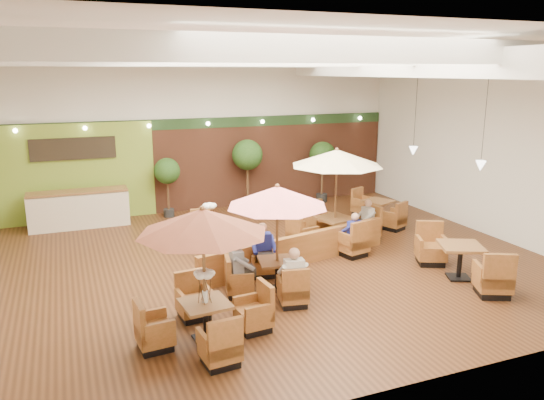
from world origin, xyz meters
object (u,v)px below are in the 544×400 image
table_0 (203,250)px  table_2 (336,180)px  topiary_0 (167,173)px  topiary_2 (322,157)px  diner_0 (293,271)px  diner_4 (366,216)px  table_4 (460,262)px  diner_3 (353,229)px  table_3 (210,233)px  table_1 (275,214)px  topiary_1 (247,158)px  diner_2 (239,262)px  service_counter (79,209)px  diner_1 (263,245)px  booth_divider (299,250)px  table_5 (378,212)px

table_0 → table_2: (4.79, 3.98, 0.16)m
table_2 → topiary_0: size_ratio=1.41×
topiary_2 → diner_0: topiary_2 is taller
topiary_2 → diner_4: (-0.96, -4.72, -0.95)m
table_2 → table_4: size_ratio=0.93×
diner_3 → diner_0: bearing=-152.7°
table_3 → diner_3: table_3 is taller
table_2 → diner_0: 4.37m
topiary_2 → diner_3: size_ratio=3.07×
topiary_0 → topiary_2: size_ratio=0.88×
table_2 → topiary_0: table_2 is taller
table_1 → diner_3: table_1 is taller
table_2 → topiary_1: size_ratio=1.14×
diner_2 → diner_4: size_ratio=1.13×
service_counter → diner_4: diner_4 is taller
table_4 → topiary_1: (-2.51, 8.05, 1.45)m
table_1 → table_2: bearing=51.6°
topiary_0 → diner_1: bearing=-80.1°
table_1 → diner_3: bearing=36.9°
booth_divider → topiary_1: size_ratio=2.31×
topiary_1 → topiary_2: size_ratio=1.10×
booth_divider → topiary_1: bearing=70.0°
table_3 → topiary_2: topiary_2 is taller
booth_divider → diner_4: bearing=9.0°
service_counter → topiary_2: (8.62, 0.20, 1.11)m
service_counter → diner_2: bearing=-66.2°
table_5 → diner_0: diner_0 is taller
topiary_1 → topiary_0: bearing=180.0°
topiary_0 → diner_3: (3.79, -5.74, -0.76)m
booth_divider → topiary_0: bearing=96.9°
table_4 → topiary_2: bearing=111.1°
table_2 → diner_4: 1.52m
table_5 → topiary_0: bearing=129.0°
diner_0 → booth_divider: bearing=69.6°
table_2 → table_3: size_ratio=1.16×
table_4 → table_5: 4.95m
table_1 → table_2: size_ratio=0.87×
topiary_1 → diner_3: (0.96, -5.74, -1.12)m
table_0 → topiary_2: table_0 is taller
table_2 → topiary_2: table_2 is taller
table_0 → table_2: table_2 is taller
table_4 → table_5: bearing=104.2°
service_counter → table_5: bearing=-18.2°
table_0 → diner_3: 5.72m
table_2 → table_4: bearing=-78.3°
table_2 → topiary_1: 4.82m
diner_0 → table_0: bearing=-153.4°
table_1 → diner_4: (3.79, 2.35, -1.03)m
table_2 → table_4: table_2 is taller
table_1 → table_5: table_1 is taller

